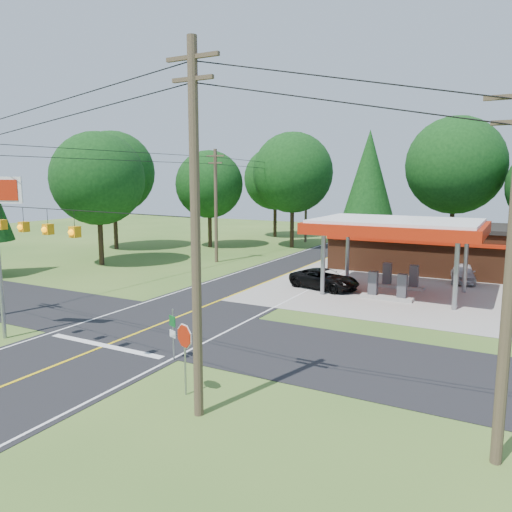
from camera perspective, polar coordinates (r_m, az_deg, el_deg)
The scene contains 16 objects.
ground at distance 26.28m, azimuth -11.27°, elevation -7.81°, with size 120.00×120.00×0.00m, color #386022.
main_highway at distance 26.28m, azimuth -11.27°, elevation -7.79°, with size 8.00×120.00×0.02m, color black.
cross_road at distance 26.28m, azimuth -11.27°, elevation -7.78°, with size 70.00×7.00×0.02m, color black.
lane_center_yellow at distance 26.28m, azimuth -11.27°, elevation -7.75°, with size 0.15×110.00×0.00m, color yellow.
gas_canopy at distance 33.24m, azimuth 15.75°, elevation 3.02°, with size 10.60×7.40×4.88m.
convenience_store at distance 43.08m, azimuth 19.87°, elevation 0.94°, with size 16.40×7.55×3.80m.
utility_pole_near_right at distance 15.14m, azimuth -6.93°, elevation 3.09°, with size 1.80×0.30×11.50m.
utility_pole_far_left at distance 44.52m, azimuth -4.61°, elevation 5.93°, with size 1.80×0.30×10.00m.
utility_pole_right_b at distance 13.97m, azimuth 27.11°, elevation -1.45°, with size 1.80×0.30×10.00m.
utility_pole_north at distance 58.91m, azimuth 5.73°, elevation 6.19°, with size 0.30×0.30×9.50m.
overhead_beacons at distance 21.79m, azimuth -23.99°, elevation 4.81°, with size 17.04×2.04×1.03m.
treeline_backdrop at distance 45.95m, azimuth 8.94°, elevation 8.80°, with size 70.27×51.59×13.30m.
suv_car at distance 34.25m, azimuth 7.83°, elevation -2.65°, with size 4.85×4.85×1.35m, color black.
sedan_car at distance 39.14m, azimuth 22.53°, elevation -1.79°, with size 4.03×4.03×1.37m, color silver.
octagonal_stop_sign at distance 17.50m, azimuth -8.18°, elevation -9.68°, with size 0.84×0.36×2.57m.
route_sign_post at distance 21.00m, azimuth -9.49°, elevation -8.34°, with size 0.42×0.20×2.18m.
Camera 1 is at (16.22, -19.28, 7.47)m, focal length 35.00 mm.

